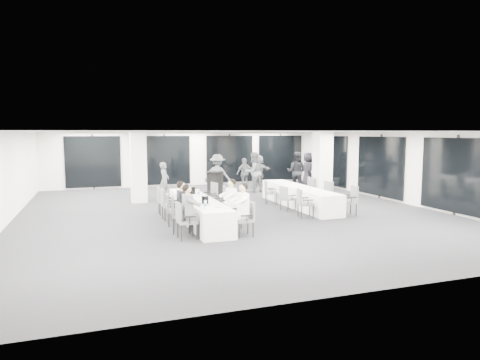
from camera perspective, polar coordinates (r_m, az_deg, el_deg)
The scene contains 42 objects.
room at distance 16.16m, azimuth 0.47°, elevation 1.44°, with size 14.04×16.04×2.84m.
column_left at distance 17.41m, azimuth -13.39°, elevation 1.66°, with size 0.60×0.60×2.80m, color white.
column_right at distance 17.45m, azimuth 10.92°, elevation 1.73°, with size 0.60×0.60×2.80m, color white.
banquet_table_main at distance 13.32m, azimuth -5.62°, elevation -4.05°, with size 0.90×5.00×0.75m, color white.
banquet_table_side at distance 16.24m, azimuth 7.83°, elevation -2.19°, with size 0.90×5.00×0.75m, color white.
cocktail_table at distance 18.34m, azimuth -3.34°, elevation -0.57°, with size 0.80×0.80×1.11m.
chair_main_left_near at distance 11.24m, azimuth -7.49°, elevation -5.07°, with size 0.51×0.57×0.98m.
chair_main_left_second at distance 12.00m, azimuth -8.26°, elevation -4.23°, with size 0.60×0.64×1.02m.
chair_main_left_mid at distance 12.92m, azimuth -9.02°, elevation -3.66°, with size 0.53×0.57×0.95m.
chair_main_left_fourth at distance 13.76m, azimuth -9.67°, elevation -2.94°, with size 0.51×0.57×1.00m.
chair_main_left_far at distance 14.71m, azimuth -10.26°, elevation -2.49°, with size 0.50×0.55×0.94m.
chair_main_right_near at distance 11.51m, azimuth 0.88°, elevation -4.89°, with size 0.47×0.53×0.92m.
chair_main_right_second at distance 12.48m, azimuth -0.75°, elevation -3.97°, with size 0.56×0.59×0.94m.
chair_main_right_mid at distance 13.12m, azimuth -1.67°, elevation -3.27°, with size 0.62×0.65×1.01m.
chair_main_right_fourth at distance 13.95m, azimuth -2.74°, elevation -2.62°, with size 0.64×0.67×1.04m.
chair_main_right_far at distance 15.04m, azimuth -3.95°, elevation -2.03°, with size 0.58×0.63×1.02m.
chair_side_left_near at distance 14.10m, azimuth 8.44°, elevation -2.83°, with size 0.56×0.59×0.94m.
chair_side_left_mid at distance 15.27m, azimuth 6.20°, elevation -2.25°, with size 0.53×0.56×0.87m.
chair_side_left_far at distance 16.69m, azimuth 3.90°, elevation -1.44°, with size 0.55×0.57×0.90m.
chair_side_right_near at distance 14.79m, azimuth 14.49°, elevation -2.41°, with size 0.57×0.61×1.00m.
chair_side_right_mid at distance 16.14m, azimuth 11.35°, elevation -1.67°, with size 0.57×0.61×0.97m.
chair_side_right_far at distance 17.38m, azimuth 8.97°, elevation -1.04°, with size 0.51×0.57×0.98m.
seated_guest_a at distance 11.23m, azimuth -6.67°, elevation -3.73°, with size 0.50×0.38×1.44m.
seated_guest_b at distance 11.98m, azimuth -7.46°, elevation -3.11°, with size 0.50×0.38×1.44m.
seated_guest_c at distance 11.40m, azimuth 0.11°, elevation -3.53°, with size 0.50×0.38×1.44m.
seated_guest_d at distance 12.37m, azimuth -1.45°, elevation -2.76°, with size 0.50×0.38×1.44m.
standing_guest_a at distance 18.17m, azimuth -10.06°, elevation 0.26°, with size 0.64×0.51×1.74m, color slate.
standing_guest_b at distance 19.93m, azimuth 1.82°, elevation 1.42°, with size 1.02×0.62×2.11m, color slate.
standing_guest_c at distance 18.73m, azimuth -3.02°, elevation 1.02°, with size 1.34×0.68×2.07m, color slate.
standing_guest_d at distance 21.16m, azimuth 0.62°, elevation 1.18°, with size 1.01×0.57×1.72m, color slate.
standing_guest_e at distance 22.02m, azimuth 9.00°, elevation 1.66°, with size 0.96×0.59×2.00m, color black.
standing_guest_f at distance 22.04m, azimuth 2.53°, elevation 1.52°, with size 1.68×0.65×1.83m, color slate.
standing_guest_h at distance 20.19m, azimuth 7.54°, elevation 1.45°, with size 1.03×0.63×2.13m, color black.
ice_bucket_near at distance 12.25m, azimuth -4.68°, elevation -2.63°, with size 0.20×0.20×0.23m, color black.
ice_bucket_far at distance 14.23m, azimuth -6.40°, elevation -1.36°, with size 0.22×0.22×0.25m, color black.
water_bottle_a at distance 11.53m, azimuth -4.65°, elevation -3.24°, with size 0.07×0.07×0.21m, color silver.
water_bottle_b at distance 13.78m, azimuth -5.56°, elevation -1.65°, with size 0.07×0.07×0.22m, color silver.
water_bottle_c at distance 15.23m, azimuth -7.63°, elevation -0.88°, with size 0.07×0.07×0.23m, color silver.
plate_a at distance 11.98m, azimuth -4.35°, elevation -3.32°, with size 0.19×0.19×0.03m.
plate_b at distance 11.55m, azimuth -2.98°, elevation -3.68°, with size 0.18×0.18×0.03m.
plate_c at distance 12.78m, azimuth -5.03°, elevation -2.72°, with size 0.19×0.19×0.03m.
wine_glass at distance 11.33m, azimuth -1.99°, elevation -3.08°, with size 0.08×0.08×0.22m.
Camera 1 is at (-4.47, -14.08, 2.77)m, focal length 32.00 mm.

